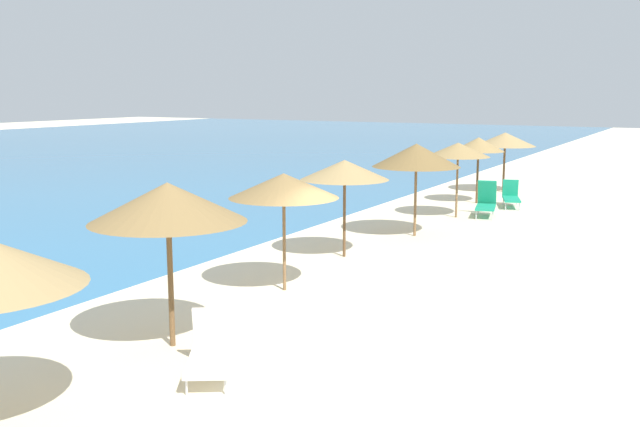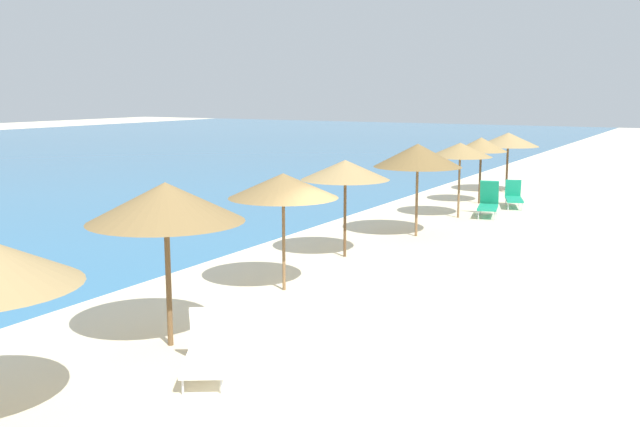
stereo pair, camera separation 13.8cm
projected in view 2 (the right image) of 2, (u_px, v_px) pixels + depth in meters
The scene contains 11 objects.
ground_plane at pixel (355, 307), 14.62m from camera, with size 160.00×160.00×0.00m, color beige.
beach_umbrella_4 at pixel (166, 202), 12.03m from camera, with size 2.65×2.65×2.83m.
beach_umbrella_5 at pixel (283, 186), 15.51m from camera, with size 2.39×2.39×2.58m.
beach_umbrella_6 at pixel (345, 170), 18.70m from camera, with size 2.32×2.32×2.56m.
beach_umbrella_7 at pixel (418, 155), 21.38m from camera, with size 2.62×2.62×2.79m.
beach_umbrella_8 at pixel (460, 150), 24.58m from camera, with size 2.17×2.17×2.59m.
beach_umbrella_9 at pixel (481, 145), 27.76m from camera, with size 1.98×1.98×2.56m.
beach_umbrella_10 at pixel (508, 140), 30.83m from camera, with size 2.58×2.58×2.57m.
lounge_chair_0 at pixel (488, 202), 25.16m from camera, with size 1.58×0.96×1.22m.
lounge_chair_1 at pixel (208, 350), 11.12m from camera, with size 1.58×1.32×0.95m.
lounge_chair_2 at pixel (514, 196), 27.14m from camera, with size 1.57×1.03×0.99m.
Camera 2 is at (-12.62, -6.31, 4.32)m, focal length 40.56 mm.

